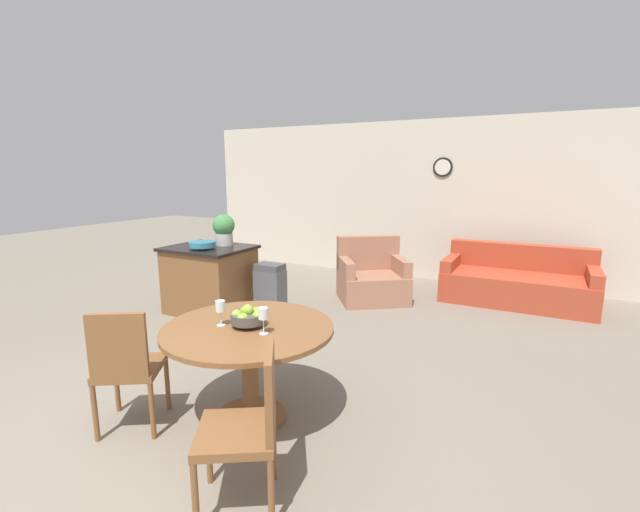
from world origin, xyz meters
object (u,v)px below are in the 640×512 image
Objects in this scene: dining_table at (249,348)px; kitchen_island at (210,279)px; trash_bin at (270,290)px; couch at (517,283)px; teal_bowl at (202,244)px; armchair at (372,279)px; wine_glass_left at (220,307)px; potted_plant at (224,229)px; dining_chair_near_left at (126,363)px; fruit_bowl at (248,316)px; wine_glass_right at (263,315)px; dining_chair_near_right at (249,421)px.

kitchen_island is at bearing 137.60° from dining_table.
kitchen_island reaches higher than trash_bin.
kitchen_island is 0.53× the size of couch.
armchair is at bearing 44.55° from teal_bowl.
potted_plant reaches higher than wine_glass_left.
dining_chair_near_left is 5.24m from couch.
fruit_bowl is at bearing -40.48° from teal_bowl.
dining_chair_near_left reaches higher than couch.
dining_table reaches higher than trash_bin.
wine_glass_left is at bearing -178.87° from wine_glass_right.
dining_chair_near_right is at bearing -48.34° from potted_plant.
couch is at bearing 67.44° from wine_glass_left.
potted_plant is at bearing -147.54° from couch.
fruit_bowl is 0.24× the size of kitchen_island.
wine_glass_left is at bearing -111.99° from couch.
wine_glass_right is (0.37, 0.01, 0.00)m from wine_glass_left.
wine_glass_left reaches higher than dining_chair_near_left.
kitchen_island is at bearing 133.63° from wine_glass_left.
dining_chair_near_left is (-0.69, -0.51, -0.06)m from dining_table.
couch is (1.59, 4.20, -0.30)m from dining_table.
dining_chair_near_left is 1.00× the size of dining_chair_near_right.
wine_glass_left is at bearing -46.37° from kitchen_island.
fruit_bowl is 0.13× the size of couch.
dining_chair_near_left is 0.87× the size of kitchen_island.
teal_bowl reaches higher than dining_chair_near_right.
wine_glass_left is 4.67m from couch.
couch is at bearing 31.89° from potted_plant.
kitchen_island is 3.15× the size of teal_bowl.
wine_glass_right is at bearing -21.36° from dining_table.
teal_bowl reaches higher than dining_chair_near_left.
potted_plant is at bearing 9.90° from dining_chair_near_right.
teal_bowl is at bearing 139.52° from dining_table.
trash_bin is at bearing 69.40° from dining_chair_near_left.
couch reaches higher than trash_bin.
kitchen_island reaches higher than couch.
potted_plant reaches higher than kitchen_island.
teal_bowl is 0.17× the size of couch.
wine_glass_left is 0.09× the size of couch.
armchair is at bearing 52.33° from dining_chair_near_left.
dining_table is 3.03× the size of potted_plant.
potted_plant is (-1.90, 2.03, 0.53)m from dining_table.
teal_bowl is (-2.15, 1.75, 0.06)m from wine_glass_right.
trash_bin is at bearing 123.12° from wine_glass_right.
kitchen_island is (-2.20, 1.91, -0.44)m from wine_glass_right.
kitchen_island is (-1.32, 2.35, -0.07)m from dining_chair_near_left.
potted_plant is 0.60× the size of trash_bin.
dining_chair_near_left is at bearing -153.30° from wine_glass_right.
dining_table is at bearing 158.64° from wine_glass_right.
couch is at bearing 69.21° from dining_table.
dining_chair_near_left is 0.76m from wine_glass_left.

